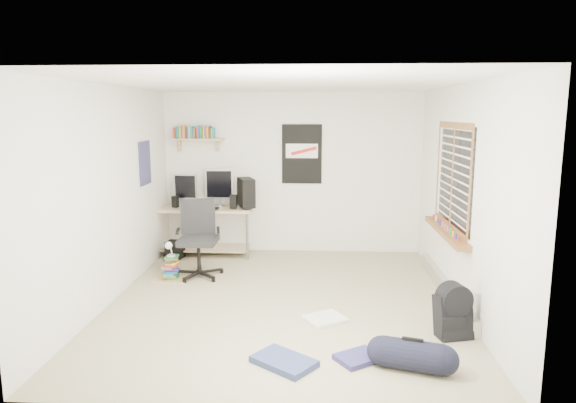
# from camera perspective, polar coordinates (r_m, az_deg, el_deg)

# --- Properties ---
(floor) EXTENTS (4.00, 4.50, 0.01)m
(floor) POSITION_cam_1_polar(r_m,az_deg,el_deg) (6.15, -0.55, -11.02)
(floor) COLOR gray
(floor) RESTS_ON ground
(ceiling) EXTENTS (4.00, 4.50, 0.01)m
(ceiling) POSITION_cam_1_polar(r_m,az_deg,el_deg) (5.75, -0.60, 13.04)
(ceiling) COLOR white
(ceiling) RESTS_ON ground
(back_wall) EXTENTS (4.00, 0.01, 2.50)m
(back_wall) POSITION_cam_1_polar(r_m,az_deg,el_deg) (8.05, 0.47, 3.18)
(back_wall) COLOR silver
(back_wall) RESTS_ON ground
(left_wall) EXTENTS (0.01, 4.50, 2.50)m
(left_wall) POSITION_cam_1_polar(r_m,az_deg,el_deg) (6.28, -19.16, 0.73)
(left_wall) COLOR silver
(left_wall) RESTS_ON ground
(right_wall) EXTENTS (0.01, 4.50, 2.50)m
(right_wall) POSITION_cam_1_polar(r_m,az_deg,el_deg) (6.03, 18.80, 0.40)
(right_wall) COLOR silver
(right_wall) RESTS_ON ground
(desk) EXTENTS (1.82, 1.14, 0.77)m
(desk) POSITION_cam_1_polar(r_m,az_deg,el_deg) (8.15, -9.74, -3.21)
(desk) COLOR #CEB38F
(desk) RESTS_ON floor
(monitor_left) EXTENTS (0.36, 0.12, 0.39)m
(monitor_left) POSITION_cam_1_polar(r_m,az_deg,el_deg) (8.05, -11.30, 0.94)
(monitor_left) COLOR #9F9FA4
(monitor_left) RESTS_ON desk
(monitor_right) EXTENTS (0.43, 0.12, 0.47)m
(monitor_right) POSITION_cam_1_polar(r_m,az_deg,el_deg) (7.96, -7.60, 1.22)
(monitor_right) COLOR #B4B3B8
(monitor_right) RESTS_ON desk
(pc_tower) EXTENTS (0.33, 0.46, 0.43)m
(pc_tower) POSITION_cam_1_polar(r_m,az_deg,el_deg) (7.83, -4.66, 1.01)
(pc_tower) COLOR black
(pc_tower) RESTS_ON desk
(keyboard) EXTENTS (0.45, 0.19, 0.02)m
(keyboard) POSITION_cam_1_polar(r_m,az_deg,el_deg) (7.74, -9.36, -0.74)
(keyboard) COLOR black
(keyboard) RESTS_ON desk
(speaker_left) EXTENTS (0.11, 0.11, 0.17)m
(speaker_left) POSITION_cam_1_polar(r_m,az_deg,el_deg) (7.94, -12.40, -0.02)
(speaker_left) COLOR black
(speaker_left) RESTS_ON desk
(speaker_right) EXTENTS (0.10, 0.10, 0.20)m
(speaker_right) POSITION_cam_1_polar(r_m,az_deg,el_deg) (7.75, -6.08, 0.01)
(speaker_right) COLOR black
(speaker_right) RESTS_ON desk
(office_chair) EXTENTS (0.80, 0.80, 1.04)m
(office_chair) POSITION_cam_1_polar(r_m,az_deg,el_deg) (6.98, -9.93, -4.36)
(office_chair) COLOR black
(office_chair) RESTS_ON floor
(wall_shelf) EXTENTS (0.80, 0.22, 0.24)m
(wall_shelf) POSITION_cam_1_polar(r_m,az_deg,el_deg) (8.09, -9.95, 6.83)
(wall_shelf) COLOR tan
(wall_shelf) RESTS_ON back_wall
(poster_back_wall) EXTENTS (0.62, 0.03, 0.92)m
(poster_back_wall) POSITION_cam_1_polar(r_m,az_deg,el_deg) (7.99, 1.54, 5.28)
(poster_back_wall) COLOR black
(poster_back_wall) RESTS_ON back_wall
(poster_left_wall) EXTENTS (0.02, 0.42, 0.60)m
(poster_left_wall) POSITION_cam_1_polar(r_m,az_deg,el_deg) (7.35, -15.61, 4.14)
(poster_left_wall) COLOR navy
(poster_left_wall) RESTS_ON left_wall
(window) EXTENTS (0.10, 1.50, 1.26)m
(window) POSITION_cam_1_polar(r_m,az_deg,el_deg) (6.28, 17.69, 2.66)
(window) COLOR brown
(window) RESTS_ON right_wall
(baseboard_heater) EXTENTS (0.08, 2.50, 0.18)m
(baseboard_heater) POSITION_cam_1_polar(r_m,az_deg,el_deg) (6.58, 17.11, -9.18)
(baseboard_heater) COLOR #B7B2A8
(baseboard_heater) RESTS_ON floor
(backpack) EXTENTS (0.38, 0.34, 0.44)m
(backpack) POSITION_cam_1_polar(r_m,az_deg,el_deg) (5.43, 17.85, -12.11)
(backpack) COLOR black
(backpack) RESTS_ON floor
(duffel_bag) EXTENTS (0.33, 0.33, 0.52)m
(duffel_bag) POSITION_cam_1_polar(r_m,az_deg,el_deg) (4.71, 13.62, -16.20)
(duffel_bag) COLOR black
(duffel_bag) RESTS_ON floor
(tshirt) EXTENTS (0.52, 0.50, 0.04)m
(tshirt) POSITION_cam_1_polar(r_m,az_deg,el_deg) (5.61, 4.13, -12.87)
(tshirt) COLOR silver
(tshirt) RESTS_ON floor
(jeans_a) EXTENTS (0.63, 0.60, 0.06)m
(jeans_a) POSITION_cam_1_polar(r_m,az_deg,el_deg) (4.71, -0.45, -17.35)
(jeans_a) COLOR navy
(jeans_a) RESTS_ON floor
(jeans_b) EXTENTS (0.47, 0.45, 0.05)m
(jeans_b) POSITION_cam_1_polar(r_m,az_deg,el_deg) (4.83, 7.82, -16.82)
(jeans_b) COLOR navy
(jeans_b) RESTS_ON floor
(book_stack) EXTENTS (0.47, 0.43, 0.26)m
(book_stack) POSITION_cam_1_polar(r_m,az_deg,el_deg) (7.01, -12.91, -7.28)
(book_stack) COLOR brown
(book_stack) RESTS_ON floor
(desk_lamp) EXTENTS (0.13, 0.19, 0.18)m
(desk_lamp) POSITION_cam_1_polar(r_m,az_deg,el_deg) (6.93, -12.87, -5.51)
(desk_lamp) COLOR silver
(desk_lamp) RESTS_ON book_stack
(subwoofer) EXTENTS (0.27, 0.27, 0.26)m
(subwoofer) POSITION_cam_1_polar(r_m,az_deg,el_deg) (7.98, -12.45, -5.24)
(subwoofer) COLOR black
(subwoofer) RESTS_ON floor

